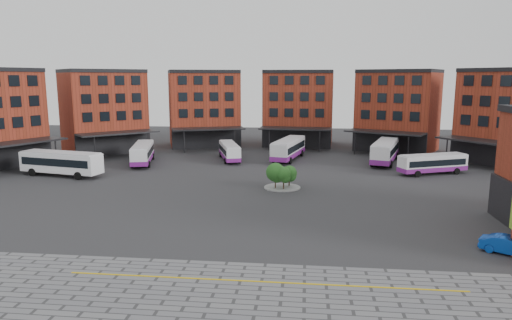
# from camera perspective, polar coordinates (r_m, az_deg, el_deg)

# --- Properties ---
(ground) EXTENTS (160.00, 160.00, 0.00)m
(ground) POSITION_cam_1_polar(r_m,az_deg,el_deg) (43.89, -0.15, -7.12)
(ground) COLOR #28282B
(ground) RESTS_ON ground
(yellow_line) EXTENTS (26.00, 0.15, 0.02)m
(yellow_line) POSITION_cam_1_polar(r_m,az_deg,el_deg) (30.67, 0.69, -14.95)
(yellow_line) COLOR gold
(yellow_line) RESTS_ON paving_zone
(main_building) EXTENTS (94.14, 42.48, 14.60)m
(main_building) POSITION_cam_1_polar(r_m,az_deg,el_deg) (80.65, -0.50, 6.04)
(main_building) COLOR maroon
(main_building) RESTS_ON ground
(tree_island) EXTENTS (4.40, 4.40, 3.17)m
(tree_island) POSITION_cam_1_polar(r_m,az_deg,el_deg) (54.53, 3.23, -1.86)
(tree_island) COLOR gray
(tree_island) RESTS_ON ground
(bus_a) EXTENTS (12.00, 5.08, 3.31)m
(bus_a) POSITION_cam_1_polar(r_m,az_deg,el_deg) (66.84, -23.20, -0.20)
(bus_a) COLOR white
(bus_a) RESTS_ON ground
(bus_b) EXTENTS (5.05, 11.20, 3.07)m
(bus_b) POSITION_cam_1_polar(r_m,az_deg,el_deg) (72.62, -13.99, 0.86)
(bus_b) COLOR white
(bus_b) RESTS_ON ground
(bus_c) EXTENTS (5.09, 9.97, 2.74)m
(bus_c) POSITION_cam_1_polar(r_m,az_deg,el_deg) (73.58, -3.34, 1.12)
(bus_c) COLOR white
(bus_c) RESTS_ON ground
(bus_d) EXTENTS (5.32, 12.17, 3.34)m
(bus_d) POSITION_cam_1_polar(r_m,az_deg,el_deg) (74.17, 4.08, 1.44)
(bus_d) COLOR silver
(bus_d) RESTS_ON ground
(bus_e) EXTENTS (6.24, 12.57, 3.46)m
(bus_e) POSITION_cam_1_polar(r_m,az_deg,el_deg) (73.92, 15.84, 1.10)
(bus_e) COLOR silver
(bus_e) RESTS_ON ground
(bus_f) EXTENTS (9.96, 5.93, 2.78)m
(bus_f) POSITION_cam_1_polar(r_m,az_deg,el_deg) (67.25, 21.22, -0.40)
(bus_f) COLOR white
(bus_f) RESTS_ON ground
(blue_car) EXTENTS (4.26, 3.40, 1.36)m
(blue_car) POSITION_cam_1_polar(r_m,az_deg,el_deg) (39.67, 29.13, -9.33)
(blue_car) COLOR #0C3DA8
(blue_car) RESTS_ON ground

